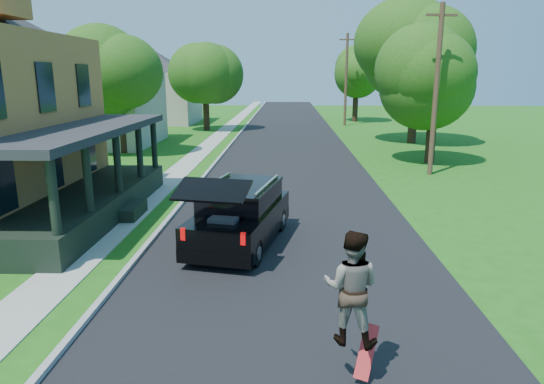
{
  "coord_description": "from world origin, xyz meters",
  "views": [
    {
      "loc": [
        -0.06,
        -9.95,
        4.79
      ],
      "look_at": [
        -0.47,
        3.0,
        1.66
      ],
      "focal_mm": 32.0,
      "sensor_mm": 36.0,
      "label": 1
    }
  ],
  "objects_px": {
    "black_suv": "(240,215)",
    "tree_right_near": "(435,75)",
    "utility_pole_near": "(436,89)",
    "skateboarder": "(351,287)"
  },
  "relations": [
    {
      "from": "black_suv",
      "to": "utility_pole_near",
      "type": "xyz_separation_m",
      "value": [
        8.4,
        10.46,
        3.26
      ]
    },
    {
      "from": "skateboarder",
      "to": "utility_pole_near",
      "type": "xyz_separation_m",
      "value": [
        6.06,
        16.82,
        2.55
      ]
    },
    {
      "from": "black_suv",
      "to": "utility_pole_near",
      "type": "relative_size",
      "value": 0.66
    },
    {
      "from": "black_suv",
      "to": "tree_right_near",
      "type": "xyz_separation_m",
      "value": [
        9.26,
        13.79,
        3.91
      ]
    },
    {
      "from": "black_suv",
      "to": "utility_pole_near",
      "type": "bearing_deg",
      "value": 62.67
    },
    {
      "from": "black_suv",
      "to": "skateboarder",
      "type": "bearing_deg",
      "value": -58.32
    },
    {
      "from": "skateboarder",
      "to": "utility_pole_near",
      "type": "distance_m",
      "value": 18.05
    },
    {
      "from": "tree_right_near",
      "to": "black_suv",
      "type": "bearing_deg",
      "value": -123.89
    },
    {
      "from": "skateboarder",
      "to": "tree_right_near",
      "type": "bearing_deg",
      "value": -92.66
    },
    {
      "from": "black_suv",
      "to": "utility_pole_near",
      "type": "height_order",
      "value": "utility_pole_near"
    }
  ]
}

